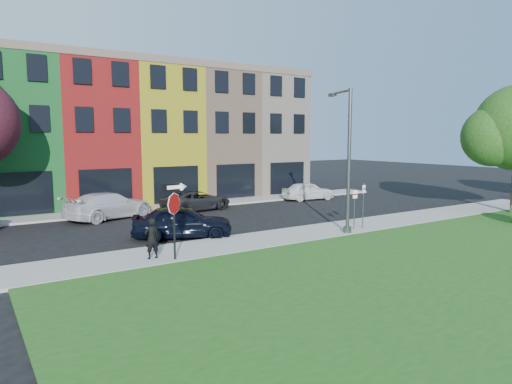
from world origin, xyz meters
TOP-DOWN VIEW (x-y plane):
  - ground at (0.00, 0.00)m, footprint 120.00×120.00m
  - sidewalk_near at (2.00, 3.00)m, footprint 40.00×3.00m
  - sidewalk_far at (-3.00, 15.00)m, footprint 40.00×2.40m
  - rowhouse_block at (-2.50, 21.18)m, footprint 30.00×10.12m
  - stop_sign at (-6.18, 1.88)m, footprint 1.03×0.26m
  - man at (-6.90, 2.45)m, footprint 0.62×0.43m
  - sedan_near at (-4.19, 5.69)m, footprint 5.33×6.15m
  - parked_car_silver at (-5.69, 13.01)m, footprint 6.03×7.07m
  - parked_car_dark at (0.08, 13.01)m, footprint 3.85×5.56m
  - parked_car_white at (9.64, 12.95)m, footprint 2.93×4.66m
  - street_lamp at (3.14, 2.12)m, footprint 1.05×2.50m
  - parking_sign_a at (3.96, 2.31)m, footprint 0.32×0.09m
  - parking_sign_b at (4.52, 2.25)m, footprint 0.31×0.14m

SIDE VIEW (x-z plane):
  - ground at x=0.00m, z-range 0.00..0.00m
  - sidewalk_near at x=2.00m, z-range 0.00..0.12m
  - sidewalk_far at x=-3.00m, z-range 0.00..0.12m
  - parked_car_dark at x=0.08m, z-range 0.00..1.33m
  - parked_car_white at x=9.64m, z-range 0.00..1.41m
  - parked_car_silver at x=-5.69m, z-range 0.00..1.60m
  - sedan_near at x=-4.19m, z-range 0.00..1.63m
  - man at x=-6.90m, z-range 0.12..1.73m
  - parking_sign_a at x=3.96m, z-range 0.39..2.52m
  - parking_sign_b at x=4.52m, z-range 0.40..2.81m
  - stop_sign at x=-6.18m, z-range 0.76..3.77m
  - street_lamp at x=3.14m, z-range 0.15..7.28m
  - rowhouse_block at x=-2.50m, z-range -0.01..9.99m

